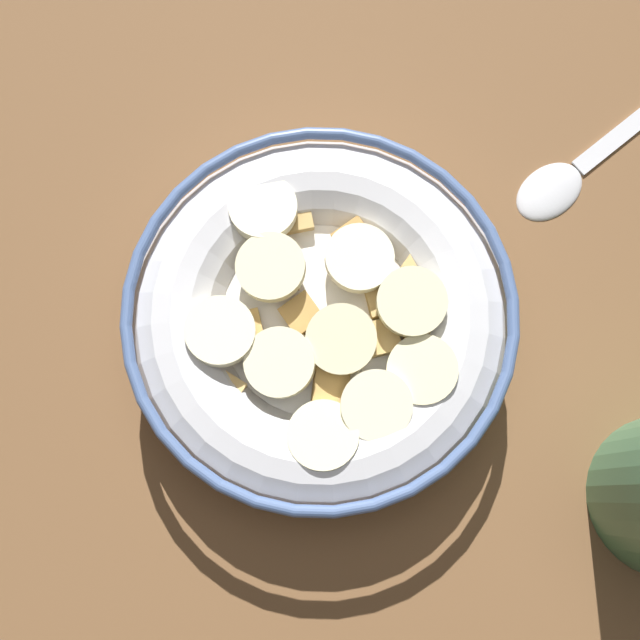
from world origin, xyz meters
The scene contains 3 objects.
ground_plane centered at (0.00, 0.00, -1.00)cm, with size 139.78×139.78×2.00cm, color brown.
cereal_bowl centered at (0.01, 0.01, 2.69)cm, with size 19.17×19.17×5.32cm.
spoon centered at (1.49, 17.25, 0.33)cm, with size 2.89×15.78×0.80cm.
Camera 1 is at (6.78, -5.26, 43.06)cm, focal length 46.35 mm.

